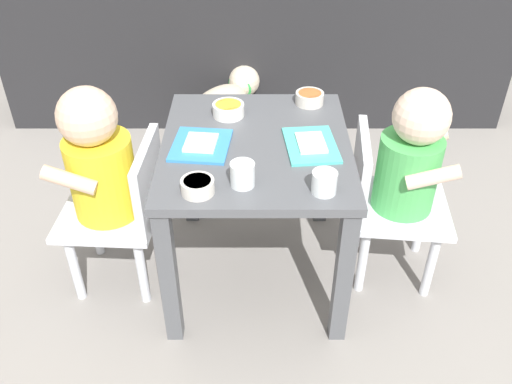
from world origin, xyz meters
TOP-DOWN VIEW (x-y plane):
  - ground_plane at (0.00, 0.00)m, footprint 7.00×7.00m
  - kitchen_cabinet_back at (0.00, 1.06)m, footprint 2.20×0.31m
  - dining_table at (0.00, 0.00)m, footprint 0.52×0.59m
  - seated_child_left at (-0.42, -0.03)m, footprint 0.30×0.30m
  - seated_child_right at (0.42, 0.00)m, footprint 0.31×0.31m
  - dog at (-0.14, 0.74)m, footprint 0.34×0.46m
  - food_tray_left at (-0.15, -0.02)m, footprint 0.17×0.19m
  - food_tray_right at (0.15, -0.02)m, footprint 0.15×0.20m
  - water_cup_left at (0.16, -0.22)m, footprint 0.06×0.06m
  - water_cup_right at (-0.03, -0.19)m, footprint 0.06×0.06m
  - veggie_bowl_far at (0.16, 0.23)m, footprint 0.09×0.09m
  - cereal_bowl_left_side at (-0.14, -0.23)m, footprint 0.08×0.08m
  - cereal_bowl_right_side at (-0.08, 0.16)m, footprint 0.09×0.09m

SIDE VIEW (x-z plane):
  - ground_plane at x=0.00m, z-range 0.00..0.00m
  - dog at x=-0.14m, z-range 0.05..0.36m
  - dining_table at x=0.00m, z-range 0.15..0.63m
  - seated_child_right at x=0.42m, z-range 0.08..0.72m
  - seated_child_left at x=-0.42m, z-range 0.08..0.73m
  - food_tray_right at x=0.15m, z-range 0.48..0.49m
  - food_tray_left at x=-0.15m, z-range 0.48..0.49m
  - cereal_bowl_left_side at x=-0.14m, z-range 0.48..0.51m
  - veggie_bowl_far at x=0.16m, z-range 0.48..0.52m
  - cereal_bowl_right_side at x=-0.08m, z-range 0.48..0.52m
  - kitchen_cabinet_back at x=0.00m, z-range 0.00..1.00m
  - water_cup_left at x=0.16m, z-range 0.47..0.53m
  - water_cup_right at x=-0.03m, z-range 0.47..0.54m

